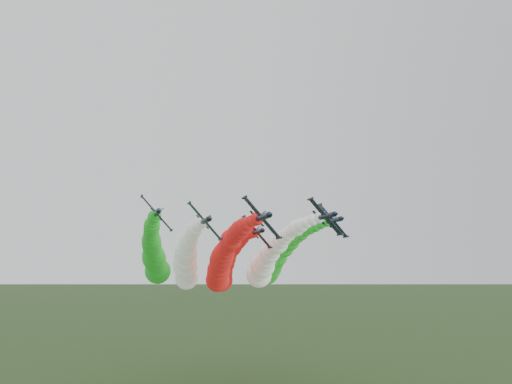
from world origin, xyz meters
TOP-DOWN VIEW (x-y plane):
  - jet_lead at (7.21, 40.52)m, footprint 13.11×76.76m
  - jet_inner_left at (-0.30, 53.71)m, footprint 13.16×76.81m
  - jet_inner_right at (22.64, 50.86)m, footprint 13.65×77.30m
  - jet_outer_left at (-8.36, 64.10)m, footprint 13.75×77.40m
  - jet_outer_right at (28.47, 60.12)m, footprint 13.19×76.85m
  - jet_trail at (13.66, 67.04)m, footprint 13.61×77.27m

SIDE VIEW (x-z plane):
  - jet_trail at x=13.66m, z-range 24.55..44.35m
  - jet_lead at x=7.21m, z-range 25.81..45.11m
  - jet_inner_left at x=-0.30m, z-range 25.94..45.28m
  - jet_inner_right at x=22.64m, z-range 26.31..46.14m
  - jet_outer_right at x=28.47m, z-range 26.87..46.25m
  - jet_outer_left at x=-8.36m, z-range 27.35..47.29m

